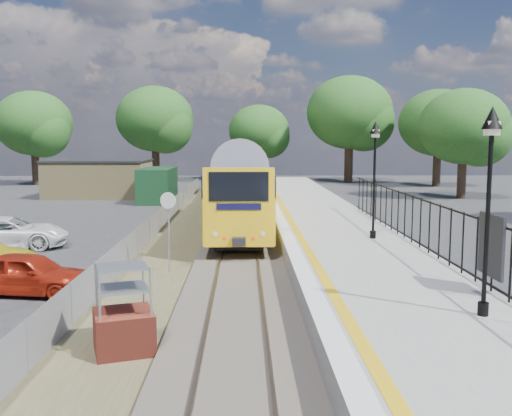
{
  "coord_description": "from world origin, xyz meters",
  "views": [
    {
      "loc": [
        0.2,
        -16.17,
        4.78
      ],
      "look_at": [
        0.69,
        6.97,
        2.0
      ],
      "focal_mm": 40.0,
      "sensor_mm": 36.0,
      "label": 1
    }
  ],
  "objects_px": {
    "car_white": "(8,233)",
    "victorian_lamp_north": "(375,152)",
    "car_red": "(28,273)",
    "brick_plinth": "(123,311)",
    "speed_sign": "(168,218)",
    "train": "(241,173)",
    "victorian_lamp_south": "(490,162)"
  },
  "relations": [
    {
      "from": "car_red",
      "to": "car_white",
      "type": "height_order",
      "value": "car_white"
    },
    {
      "from": "train",
      "to": "car_red",
      "type": "distance_m",
      "value": 25.22
    },
    {
      "from": "speed_sign",
      "to": "car_red",
      "type": "relative_size",
      "value": 0.75
    },
    {
      "from": "brick_plinth",
      "to": "car_red",
      "type": "distance_m",
      "value": 6.43
    },
    {
      "from": "victorian_lamp_south",
      "to": "speed_sign",
      "type": "height_order",
      "value": "victorian_lamp_south"
    },
    {
      "from": "victorian_lamp_north",
      "to": "car_white",
      "type": "xyz_separation_m",
      "value": [
        -15.5,
        2.79,
        -3.59
      ]
    },
    {
      "from": "victorian_lamp_south",
      "to": "car_red",
      "type": "xyz_separation_m",
      "value": [
        -12.0,
        5.23,
        -3.63
      ]
    },
    {
      "from": "victorian_lamp_south",
      "to": "brick_plinth",
      "type": "relative_size",
      "value": 2.25
    },
    {
      "from": "brick_plinth",
      "to": "car_red",
      "type": "height_order",
      "value": "brick_plinth"
    },
    {
      "from": "victorian_lamp_south",
      "to": "car_red",
      "type": "bearing_deg",
      "value": 156.43
    },
    {
      "from": "brick_plinth",
      "to": "speed_sign",
      "type": "bearing_deg",
      "value": 90.0
    },
    {
      "from": "car_white",
      "to": "victorian_lamp_north",
      "type": "bearing_deg",
      "value": -109.89
    },
    {
      "from": "train",
      "to": "car_red",
      "type": "relative_size",
      "value": 10.48
    },
    {
      "from": "victorian_lamp_north",
      "to": "car_red",
      "type": "height_order",
      "value": "victorian_lamp_north"
    },
    {
      "from": "victorian_lamp_south",
      "to": "train",
      "type": "distance_m",
      "value": 30.12
    },
    {
      "from": "car_red",
      "to": "speed_sign",
      "type": "bearing_deg",
      "value": -46.49
    },
    {
      "from": "speed_sign",
      "to": "car_red",
      "type": "xyz_separation_m",
      "value": [
        -4.0,
        -2.75,
        -1.35
      ]
    },
    {
      "from": "train",
      "to": "car_white",
      "type": "distance_m",
      "value": 19.68
    },
    {
      "from": "victorian_lamp_south",
      "to": "brick_plinth",
      "type": "bearing_deg",
      "value": 178.47
    },
    {
      "from": "victorian_lamp_south",
      "to": "speed_sign",
      "type": "xyz_separation_m",
      "value": [
        -8.0,
        7.99,
        -2.29
      ]
    },
    {
      "from": "car_red",
      "to": "car_white",
      "type": "bearing_deg",
      "value": 35.04
    },
    {
      "from": "car_white",
      "to": "speed_sign",
      "type": "bearing_deg",
      "value": -131.64
    },
    {
      "from": "brick_plinth",
      "to": "speed_sign",
      "type": "distance_m",
      "value": 7.84
    },
    {
      "from": "brick_plinth",
      "to": "car_red",
      "type": "relative_size",
      "value": 0.52
    },
    {
      "from": "victorian_lamp_north",
      "to": "car_white",
      "type": "height_order",
      "value": "victorian_lamp_north"
    },
    {
      "from": "victorian_lamp_north",
      "to": "car_red",
      "type": "distance_m",
      "value": 13.23
    },
    {
      "from": "speed_sign",
      "to": "car_red",
      "type": "distance_m",
      "value": 5.04
    },
    {
      "from": "victorian_lamp_south",
      "to": "car_red",
      "type": "distance_m",
      "value": 13.59
    },
    {
      "from": "car_white",
      "to": "brick_plinth",
      "type": "bearing_deg",
      "value": -158.21
    },
    {
      "from": "brick_plinth",
      "to": "victorian_lamp_north",
      "type": "bearing_deg",
      "value": 51.44
    },
    {
      "from": "train",
      "to": "car_white",
      "type": "bearing_deg",
      "value": -121.32
    },
    {
      "from": "victorian_lamp_south",
      "to": "victorian_lamp_north",
      "type": "height_order",
      "value": "same"
    }
  ]
}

